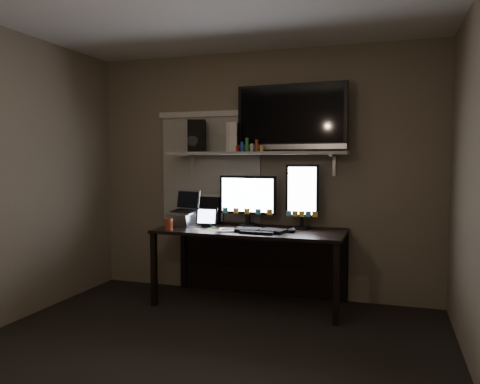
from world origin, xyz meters
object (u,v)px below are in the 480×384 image
at_px(laptop, 184,208).
at_px(desk, 254,245).
at_px(mouse, 292,230).
at_px(tv, 291,118).
at_px(monitor_landscape, 248,200).
at_px(monitor_portrait, 302,196).
at_px(cup, 169,224).
at_px(tablet, 207,217).
at_px(speaker, 197,136).
at_px(game_console, 234,137).
at_px(keyboard, 260,230).

bearing_deg(laptop, desk, 21.46).
distance_m(mouse, tv, 1.10).
xyz_separation_m(monitor_landscape, monitor_portrait, (0.56, -0.02, 0.06)).
relative_size(cup, tv, 0.10).
distance_m(monitor_portrait, tablet, 0.96).
xyz_separation_m(tablet, speaker, (-0.17, 0.15, 0.82)).
xyz_separation_m(desk, cup, (-0.73, -0.40, 0.23)).
relative_size(monitor_landscape, game_console, 2.05).
xyz_separation_m(cup, tv, (1.08, 0.50, 1.02)).
relative_size(monitor_portrait, mouse, 5.87).
height_order(desk, monitor_landscape, monitor_landscape).
relative_size(desk, monitor_portrait, 2.83).
bearing_deg(monitor_landscape, monitor_portrait, 1.52).
distance_m(keyboard, speaker, 1.21).
relative_size(monitor_landscape, speaker, 1.84).
distance_m(monitor_landscape, keyboard, 0.47).
bearing_deg(tablet, keyboard, -14.84).
xyz_separation_m(keyboard, laptop, (-0.86, 0.18, 0.16)).
height_order(laptop, game_console, game_console).
distance_m(monitor_portrait, keyboard, 0.55).
bearing_deg(mouse, tv, 105.36).
height_order(desk, tablet, tablet).
relative_size(desk, mouse, 16.64).
bearing_deg(monitor_portrait, laptop, -176.44).
xyz_separation_m(keyboard, mouse, (0.29, 0.06, 0.01)).
bearing_deg(tablet, tv, 12.48).
distance_m(monitor_landscape, monitor_portrait, 0.56).
relative_size(cup, game_console, 0.38).
xyz_separation_m(mouse, cup, (-1.15, -0.21, 0.04)).
bearing_deg(mouse, keyboard, -168.22).
distance_m(desk, tablet, 0.54).
height_order(monitor_landscape, game_console, game_console).
relative_size(tv, game_console, 3.74).
relative_size(desk, keyboard, 3.75).
relative_size(mouse, cup, 0.98).
distance_m(keyboard, tv, 1.13).
relative_size(tablet, cup, 1.99).
bearing_deg(speaker, keyboard, -39.78).
bearing_deg(tv, game_console, -176.81).
distance_m(keyboard, tablet, 0.61).
xyz_separation_m(monitor_portrait, laptop, (-1.19, -0.13, -0.14)).
relative_size(monitor_portrait, game_console, 2.19).
relative_size(desk, speaker, 5.57).
xyz_separation_m(keyboard, cup, (-0.86, -0.16, 0.04)).
xyz_separation_m(monitor_landscape, tablet, (-0.36, -0.19, -0.16)).
xyz_separation_m(desk, tablet, (-0.45, -0.10, 0.27)).
bearing_deg(speaker, laptop, -150.88).
bearing_deg(laptop, mouse, 10.47).
distance_m(desk, cup, 0.86).
height_order(desk, monitor_portrait, monitor_portrait).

